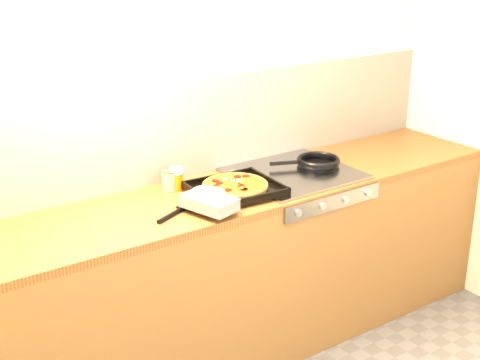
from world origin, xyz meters
TOP-DOWN VIEW (x-y plane):
  - room_shell at (0.00, 1.39)m, footprint 3.20×3.20m
  - counter_run at (0.00, 1.10)m, footprint 3.20×0.62m
  - stovetop at (0.45, 1.10)m, footprint 0.60×0.56m
  - pizza_on_tray at (-0.02, 1.01)m, footprint 0.54×0.46m
  - frying_pan at (0.61, 1.10)m, footprint 0.40×0.30m
  - tomato_can at (-0.19, 1.27)m, footprint 0.09×0.09m
  - juice_glass at (-0.15, 1.26)m, footprint 0.08×0.08m
  - wooden_spoon at (0.11, 1.25)m, footprint 0.29×0.14m
  - black_spatula at (-0.29, 1.00)m, footprint 0.28×0.16m

SIDE VIEW (x-z plane):
  - counter_run at x=0.00m, z-range 0.00..0.90m
  - stovetop at x=0.45m, z-range 0.90..0.92m
  - black_spatula at x=-0.29m, z-range 0.90..0.92m
  - wooden_spoon at x=0.11m, z-range 0.90..0.92m
  - frying_pan at x=0.61m, z-range 0.92..0.95m
  - pizza_on_tray at x=-0.02m, z-range 0.91..0.98m
  - tomato_can at x=-0.19m, z-range 0.90..1.00m
  - juice_glass at x=-0.15m, z-range 0.90..1.01m
  - room_shell at x=0.00m, z-range -0.45..2.75m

